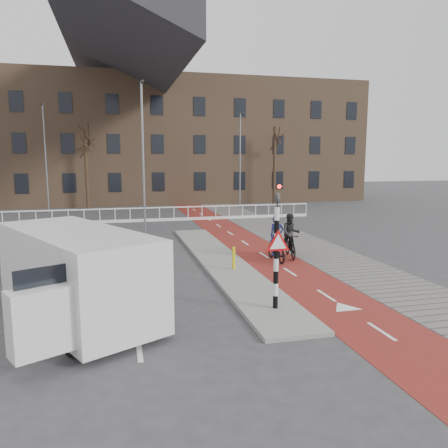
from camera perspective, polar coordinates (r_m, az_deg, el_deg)
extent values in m
plane|color=#38383A|center=(14.74, 6.15, -8.57)|extent=(120.00, 120.00, 0.00)
cube|color=maroon|center=(24.46, 1.42, -1.61)|extent=(2.50, 60.00, 0.01)
cube|color=slate|center=(25.34, 7.54, -1.32)|extent=(3.00, 60.00, 0.01)
cube|color=gray|center=(18.22, -0.26, -4.98)|extent=(1.80, 16.00, 0.12)
cylinder|color=black|center=(12.32, 6.83, -4.49)|extent=(0.14, 0.14, 2.88)
imported|color=black|center=(12.04, 6.98, 4.07)|extent=(0.13, 0.16, 0.80)
cylinder|color=#FF0C05|center=(11.90, 7.24, 4.88)|extent=(0.11, 0.02, 0.11)
cylinder|color=#D7C80B|center=(16.75, 1.27, -4.47)|extent=(0.12, 0.12, 0.86)
imported|color=black|center=(18.71, 6.87, -3.31)|extent=(0.66, 1.86, 0.97)
imported|color=#151846|center=(18.60, 6.90, -1.50)|extent=(0.62, 0.41, 1.69)
cube|color=red|center=(18.17, 7.48, -3.07)|extent=(0.27, 0.17, 0.32)
imported|color=black|center=(19.34, 8.65, -2.78)|extent=(0.79, 1.86, 1.09)
imported|color=black|center=(19.24, 8.69, -1.18)|extent=(0.92, 0.77, 1.70)
cube|color=silver|center=(12.34, -18.68, -6.04)|extent=(4.67, 6.13, 2.29)
cube|color=#1C843B|center=(12.52, -23.96, -6.60)|extent=(1.71, 3.26, 0.55)
cube|color=#1C843B|center=(12.32, -13.28, -6.32)|extent=(1.71, 3.26, 0.55)
cube|color=black|center=(9.82, -19.97, -7.41)|extent=(1.85, 0.99, 0.90)
cylinder|color=black|center=(10.56, -19.21, -13.79)|extent=(0.62, 0.84, 0.80)
cylinder|color=black|center=(11.36, -9.92, -11.81)|extent=(0.62, 0.84, 0.80)
cylinder|color=black|center=(14.06, -25.32, -8.51)|extent=(0.62, 0.84, 0.80)
cylinder|color=black|center=(14.67, -17.97, -7.40)|extent=(0.62, 0.84, 0.80)
cube|color=silver|center=(30.40, -14.08, 1.94)|extent=(28.00, 0.08, 0.08)
cube|color=silver|center=(30.51, -14.02, 0.36)|extent=(28.00, 0.10, 0.20)
cube|color=#7F6047|center=(45.28, -11.75, 10.52)|extent=(46.00, 10.00, 12.00)
cylinder|color=#302115|center=(39.21, -17.53, 6.75)|extent=(0.27, 0.27, 6.68)
cylinder|color=#302115|center=(41.24, 6.61, 7.52)|extent=(0.27, 0.27, 7.20)
cylinder|color=slate|center=(24.55, -10.50, 8.11)|extent=(0.12, 0.12, 8.38)
cylinder|color=slate|center=(37.55, -22.24, 7.85)|extent=(0.12, 0.12, 8.53)
cylinder|color=slate|center=(38.07, 2.11, 8.18)|extent=(0.12, 0.12, 8.12)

